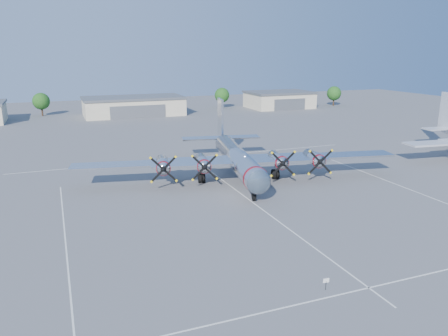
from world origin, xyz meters
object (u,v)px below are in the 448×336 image
object	(u,v)px
main_bomber_b29	(236,177)
tree_east	(222,95)
tree_far_east	(334,93)
hangar_center	(134,106)
hangar_east	(279,100)
info_placard	(326,282)
tree_west	(41,101)

from	to	relation	value
main_bomber_b29	tree_east	bearing A→B (deg)	81.41
tree_far_east	main_bomber_b29	size ratio (longest dim) A/B	0.14
hangar_center	hangar_east	size ratio (longest dim) A/B	1.39
info_placard	main_bomber_b29	bearing A→B (deg)	84.58
tree_west	tree_east	xyz separation A→B (m)	(55.00, -2.00, 0.00)
hangar_east	main_bomber_b29	bearing A→B (deg)	-122.62
hangar_center	info_placard	size ratio (longest dim) A/B	28.75
hangar_east	tree_west	size ratio (longest dim) A/B	3.10
tree_west	tree_far_east	bearing A→B (deg)	-6.14
hangar_east	tree_east	world-z (taller)	tree_east
main_bomber_b29	hangar_center	bearing A→B (deg)	103.04
tree_east	main_bomber_b29	bearing A→B (deg)	-109.63
tree_west	info_placard	bearing A→B (deg)	-78.96
tree_far_east	main_bomber_b29	world-z (taller)	tree_far_east
hangar_center	info_placard	xyz separation A→B (m)	(-3.35, -102.96, -2.01)
hangar_center	tree_east	xyz separation A→B (m)	(30.00, 6.04, 1.51)
hangar_center	main_bomber_b29	world-z (taller)	hangar_center
hangar_center	tree_east	world-z (taller)	tree_east
main_bomber_b29	hangar_east	bearing A→B (deg)	68.43
hangar_center	tree_far_east	bearing A→B (deg)	-1.65
tree_east	hangar_east	bearing A→B (deg)	-18.54
hangar_east	info_placard	world-z (taller)	hangar_east
hangar_east	info_placard	xyz separation A→B (m)	(-51.35, -102.96, -2.01)
tree_far_east	tree_east	bearing A→B (deg)	168.11
hangar_east	main_bomber_b29	xyz separation A→B (m)	(-45.53, -71.14, -2.71)
tree_west	main_bomber_b29	xyz separation A→B (m)	(27.47, -79.17, -4.22)
hangar_center	info_placard	bearing A→B (deg)	-91.86
tree_east	hangar_center	bearing A→B (deg)	-168.62
tree_west	tree_far_east	world-z (taller)	same
tree_far_east	info_placard	distance (m)	123.71
hangar_east	tree_east	size ratio (longest dim) A/B	3.10
tree_west	hangar_east	bearing A→B (deg)	-6.28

